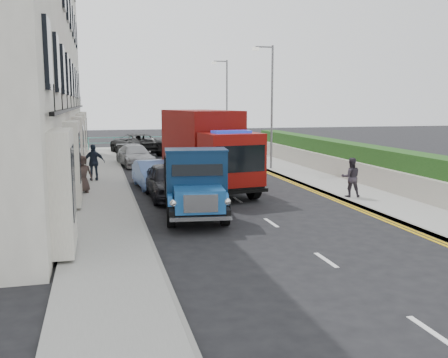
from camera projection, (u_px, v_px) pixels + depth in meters
ground at (295, 239)px, 14.25m from camera, size 120.00×120.00×0.00m
pavement_west at (103, 191)px, 21.57m from camera, size 2.40×38.00×0.12m
pavement_east at (325, 182)px, 24.16m from camera, size 2.60×38.00×0.12m
promenade at (162, 148)px, 42.00m from camera, size 30.00×2.50×0.12m
sea_plane at (134, 130)px, 71.68m from camera, size 120.00×120.00×0.00m
terrace_west at (2, 31)px, 23.27m from camera, size 6.31×30.20×14.25m
garden_east at (362, 163)px, 24.50m from camera, size 1.45×28.00×1.75m
seafront_railing at (164, 143)px, 41.15m from camera, size 13.00×0.08×1.11m
lamp_mid at (270, 100)px, 28.07m from camera, size 1.23×0.18×7.00m
lamp_far at (225, 101)px, 37.64m from camera, size 1.23×0.18×7.00m
bedford_lorry at (196, 188)px, 16.38m from camera, size 2.50×5.13×2.34m
red_lorry at (207, 148)px, 21.96m from camera, size 3.23×6.97×3.52m
parked_car_front at (169, 181)px, 20.20m from camera, size 1.77×4.23×1.43m
parked_car_mid at (152, 174)px, 22.80m from camera, size 1.60×3.81×1.23m
parked_car_rear at (135, 156)px, 30.61m from camera, size 2.36×4.59×1.27m
seafront_car_left at (136, 144)px, 37.27m from camera, size 4.09×6.21×1.59m
seafront_car_right at (188, 145)px, 37.87m from camera, size 1.66×4.02×1.36m
pedestrian_east_far at (351, 177)px, 19.89m from camera, size 0.90×0.79×1.58m
pedestrian_west_near at (94, 162)px, 24.07m from camera, size 1.07×0.53×1.75m
pedestrian_west_far at (83, 174)px, 20.81m from camera, size 0.86×0.66×1.56m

